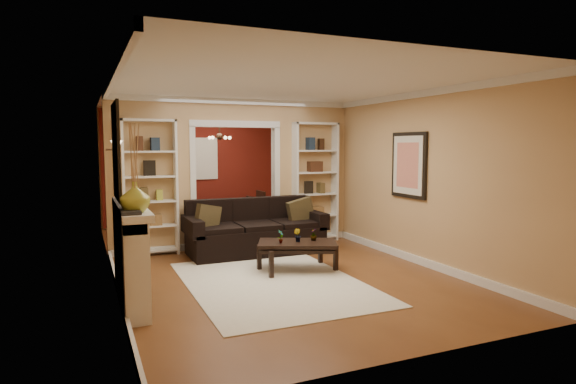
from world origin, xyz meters
name	(u,v)px	position (x,y,z in m)	size (l,w,h in m)	color
floor	(258,259)	(0.00, 0.00, 0.00)	(8.00, 8.00, 0.00)	brown
ceiling	(257,92)	(0.00, 0.00, 2.70)	(8.00, 8.00, 0.00)	white
wall_back	(201,167)	(0.00, 4.00, 1.35)	(8.00, 8.00, 0.00)	tan
wall_front	(414,206)	(0.00, -4.00, 1.35)	(8.00, 8.00, 0.00)	tan
wall_left	(109,182)	(-2.25, 0.00, 1.35)	(8.00, 8.00, 0.00)	tan
wall_right	(375,174)	(2.25, 0.00, 1.35)	(8.00, 8.00, 0.00)	tan
partition_wall	(235,173)	(0.00, 1.20, 1.35)	(4.50, 0.15, 2.70)	tan
red_back_panel	(201,168)	(0.00, 3.97, 1.32)	(4.44, 0.04, 2.64)	maroon
dining_window	(201,159)	(0.00, 3.93, 1.55)	(0.78, 0.03, 0.98)	#8CA5CC
area_rug	(273,282)	(-0.26, -1.35, 0.01)	(2.25, 3.15, 0.01)	white
sofa	(256,227)	(0.13, 0.45, 0.47)	(2.38, 1.03, 0.93)	black
pillow_left	(208,218)	(-0.72, 0.43, 0.67)	(0.43, 0.12, 0.43)	#504222
pillow_right	(301,211)	(0.97, 0.43, 0.69)	(0.46, 0.13, 0.46)	#504222
coffee_table	(297,256)	(0.31, -0.89, 0.22)	(1.15, 0.62, 0.44)	black
plant_left	(281,237)	(0.05, -0.89, 0.53)	(0.10, 0.07, 0.20)	#336626
plant_center	(297,235)	(0.31, -0.89, 0.53)	(0.11, 0.09, 0.19)	#336626
plant_right	(314,235)	(0.58, -0.89, 0.52)	(0.10, 0.10, 0.18)	#336626
bookshelf_left	(150,188)	(-1.55, 1.03, 1.15)	(0.90, 0.30, 2.30)	white
bookshelf_right	(315,182)	(1.55, 1.03, 1.15)	(0.90, 0.30, 2.30)	white
fireplace	(132,255)	(-2.09, -1.50, 0.58)	(0.32, 1.70, 1.16)	white
vase	(135,197)	(-2.09, -2.04, 1.32)	(0.31, 0.31, 0.33)	#ADB339
mirror	(116,151)	(-2.23, -1.50, 1.80)	(0.03, 0.95, 1.10)	silver
wall_sconce	(113,148)	(-2.15, 0.55, 1.83)	(0.18, 0.18, 0.22)	#FFE0A5
framed_art	(408,165)	(2.21, -1.00, 1.55)	(0.04, 0.85, 1.05)	black
dining_table	(221,219)	(0.07, 2.52, 0.32)	(1.00, 1.80, 0.63)	black
dining_chair_nw	(198,218)	(-0.48, 2.22, 0.40)	(0.39, 0.39, 0.79)	black
dining_chair_ne	(250,212)	(0.62, 2.22, 0.46)	(0.46, 0.46, 0.93)	black
dining_chair_sw	(192,212)	(-0.48, 2.82, 0.45)	(0.45, 0.45, 0.90)	black
dining_chair_se	(241,213)	(0.62, 2.82, 0.38)	(0.37, 0.37, 0.75)	black
chandelier	(214,138)	(0.00, 2.70, 2.02)	(0.50, 0.50, 0.30)	#3E291C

